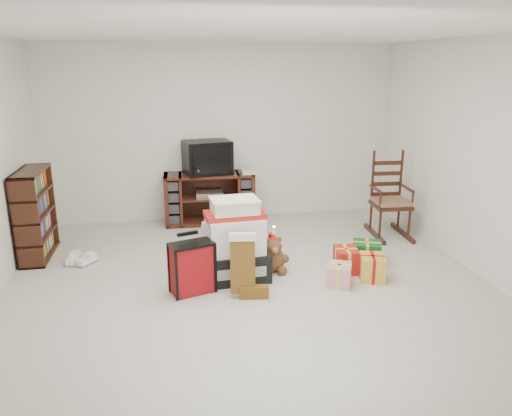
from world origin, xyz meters
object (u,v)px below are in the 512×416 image
Objects in this scene: tv_stand at (210,198)px; santa_figurine at (260,244)px; gift_pile at (235,245)px; red_suitcase at (192,268)px; gift_cluster at (361,263)px; rocking_chair at (389,206)px; teddy_bear at (273,257)px; sneaker_pair at (80,260)px; crt_television at (207,157)px; bookshelf at (35,216)px; mrs_claus_figurine at (209,247)px.

tv_stand is 2.14× the size of santa_figurine.
gift_pile is 0.56m from red_suitcase.
gift_cluster is (1.02, -0.55, -0.08)m from santa_figurine.
gift_cluster is at bearing -14.83° from red_suitcase.
teddy_bear is at bearing -147.76° from rocking_chair.
teddy_bear is at bearing 5.92° from sneaker_pair.
santa_figurine is (0.33, 0.36, -0.15)m from gift_pile.
gift_cluster is (0.92, -0.28, -0.03)m from teddy_bear.
tv_stand is at bearing 161.73° from rocking_chair.
rocking_chair is at bearing 8.90° from red_suitcase.
sneaker_pair is (-2.14, 0.59, -0.13)m from teddy_bear.
tv_stand is 2.00m from gift_pile.
teddy_bear is 2.13m from crt_television.
bookshelf is 2.63× the size of teddy_bear.
rocking_chair is at bearing 21.51° from gift_pile.
red_suitcase is 1.56× the size of teddy_bear.
rocking_chair is 1.35× the size of gift_pile.
tv_stand is 1.32× the size of gift_cluster.
crt_television reaches higher than sneaker_pair.
mrs_claus_figurine is at bearing 161.69° from gift_cluster.
teddy_bear is 0.73m from mrs_claus_figurine.
tv_stand is at bearing 105.60° from teddy_bear.
gift_cluster is at bearing -67.70° from crt_television.
gift_cluster is at bearing -17.16° from teddy_bear.
bookshelf is 4.43m from rocking_chair.
mrs_claus_figurine reaches higher than teddy_bear.
bookshelf is at bearing -166.77° from crt_television.
red_suitcase is (-2.68, -1.35, -0.13)m from rocking_chair.
tv_stand is 1.22× the size of bookshelf.
crt_television is (-1.46, 2.19, 0.81)m from gift_cluster.
bookshelf reaches higher than teddy_bear.
crt_television is at bearing 105.97° from teddy_bear.
mrs_claus_figurine is (-2.46, -0.72, -0.16)m from rocking_chair.
sneaker_pair is at bearing 170.86° from santa_figurine.
gift_pile is at bearing 13.06° from red_suitcase.
gift_pile reaches higher than teddy_bear.
rocking_chair reaches higher than sneaker_pair.
santa_figurine is 1.16m from gift_cluster.
sneaker_pair is at bearing 164.00° from gift_cluster.
bookshelf reaches higher than sneaker_pair.
gift_pile is at bearing -150.61° from rocking_chair.
sneaker_pair is 3.18m from gift_cluster.
red_suitcase is at bearing -153.40° from gift_pile.
santa_figurine is at bearing 20.96° from red_suitcase.
gift_cluster is 2.75m from crt_television.
gift_pile reaches higher than sneaker_pair.
teddy_bear is at bearing 162.84° from gift_cluster.
bookshelf is 1.69× the size of red_suitcase.
tv_stand is 1.66m from mrs_claus_figurine.
crt_television is at bearing 60.97° from sneaker_pair.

